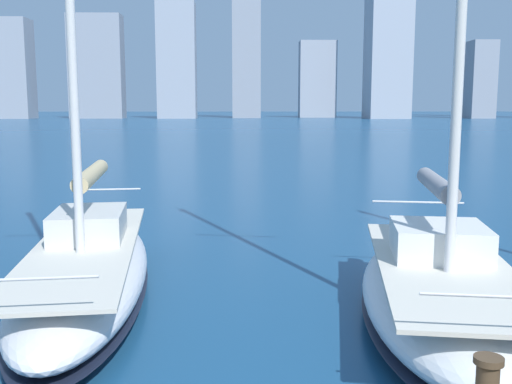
# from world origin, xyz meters

# --- Properties ---
(city_skyline) EXTENTS (171.38, 20.94, 51.92)m
(city_skyline) POSITION_xyz_m (-3.99, -156.88, 17.63)
(city_skyline) COLOR #90959F
(city_skyline) RESTS_ON ground
(sailboat_grey) EXTENTS (3.62, 7.41, 13.00)m
(sailboat_grey) POSITION_xyz_m (-2.56, -5.70, 0.69)
(sailboat_grey) COLOR silver
(sailboat_grey) RESTS_ON ground
(sailboat_tan) EXTENTS (3.20, 8.80, 10.76)m
(sailboat_tan) POSITION_xyz_m (3.68, -7.29, 0.65)
(sailboat_tan) COLOR white
(sailboat_tan) RESTS_ON ground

